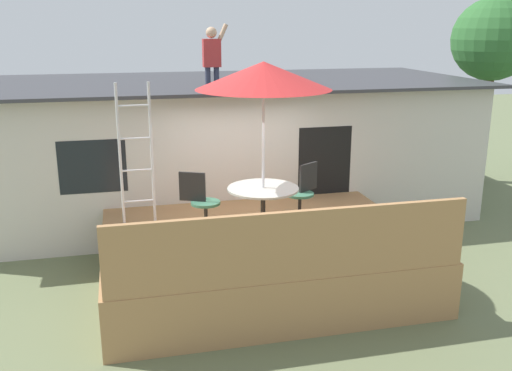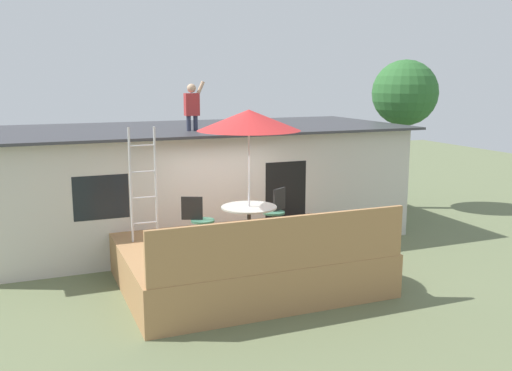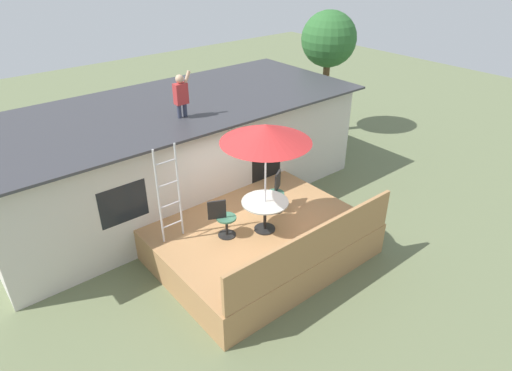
{
  "view_description": "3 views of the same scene",
  "coord_description": "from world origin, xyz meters",
  "px_view_note": "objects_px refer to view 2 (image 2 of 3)",
  "views": [
    {
      "loc": [
        -1.94,
        -7.96,
        3.85
      ],
      "look_at": [
        0.08,
        0.49,
        1.37
      ],
      "focal_mm": 40.14,
      "sensor_mm": 36.0,
      "label": 1
    },
    {
      "loc": [
        -3.82,
        -9.97,
        3.9
      ],
      "look_at": [
        0.43,
        0.44,
        1.79
      ],
      "focal_mm": 40.34,
      "sensor_mm": 36.0,
      "label": 2
    },
    {
      "loc": [
        -5.39,
        -6.52,
        6.61
      ],
      "look_at": [
        0.52,
        0.68,
        1.36
      ],
      "focal_mm": 31.14,
      "sensor_mm": 36.0,
      "label": 3
    }
  ],
  "objects_px": {
    "patio_chair_left": "(199,221)",
    "patio_table": "(249,215)",
    "step_ladder": "(143,185)",
    "patio_chair_right": "(276,212)",
    "person_figure": "(192,104)",
    "backyard_tree": "(405,94)",
    "patio_umbrella": "(249,120)"
  },
  "relations": [
    {
      "from": "patio_chair_left",
      "to": "patio_umbrella",
      "type": "bearing_deg",
      "value": 0.0
    },
    {
      "from": "patio_table",
      "to": "patio_umbrella",
      "type": "bearing_deg",
      "value": -104.04
    },
    {
      "from": "backyard_tree",
      "to": "patio_umbrella",
      "type": "bearing_deg",
      "value": -146.25
    },
    {
      "from": "step_ladder",
      "to": "patio_chair_right",
      "type": "xyz_separation_m",
      "value": [
        2.53,
        -0.54,
        -0.64
      ]
    },
    {
      "from": "step_ladder",
      "to": "patio_chair_left",
      "type": "relative_size",
      "value": 2.39
    },
    {
      "from": "patio_umbrella",
      "to": "patio_chair_left",
      "type": "relative_size",
      "value": 2.76
    },
    {
      "from": "step_ladder",
      "to": "backyard_tree",
      "type": "distance_m",
      "value": 9.28
    },
    {
      "from": "patio_table",
      "to": "patio_chair_right",
      "type": "distance_m",
      "value": 0.93
    },
    {
      "from": "patio_chair_left",
      "to": "backyard_tree",
      "type": "relative_size",
      "value": 0.21
    },
    {
      "from": "patio_chair_right",
      "to": "backyard_tree",
      "type": "xyz_separation_m",
      "value": [
        5.95,
        3.99,
        2.17
      ]
    },
    {
      "from": "patio_table",
      "to": "patio_chair_left",
      "type": "xyz_separation_m",
      "value": [
        -0.86,
        0.39,
        -0.13
      ]
    },
    {
      "from": "patio_umbrella",
      "to": "step_ladder",
      "type": "distance_m",
      "value": 2.39
    },
    {
      "from": "patio_umbrella",
      "to": "step_ladder",
      "type": "bearing_deg",
      "value": 149.22
    },
    {
      "from": "patio_umbrella",
      "to": "backyard_tree",
      "type": "distance_m",
      "value": 8.1
    },
    {
      "from": "patio_table",
      "to": "patio_umbrella",
      "type": "xyz_separation_m",
      "value": [
        -0.0,
        -0.0,
        1.76
      ]
    },
    {
      "from": "step_ladder",
      "to": "patio_chair_right",
      "type": "height_order",
      "value": "step_ladder"
    },
    {
      "from": "step_ladder",
      "to": "patio_chair_right",
      "type": "relative_size",
      "value": 2.39
    },
    {
      "from": "patio_chair_left",
      "to": "patio_table",
      "type": "bearing_deg",
      "value": 0.0
    },
    {
      "from": "patio_chair_left",
      "to": "backyard_tree",
      "type": "xyz_separation_m",
      "value": [
        7.59,
        4.1,
        2.17
      ]
    },
    {
      "from": "patio_chair_left",
      "to": "person_figure",
      "type": "bearing_deg",
      "value": 100.53
    },
    {
      "from": "backyard_tree",
      "to": "step_ladder",
      "type": "bearing_deg",
      "value": -157.85
    },
    {
      "from": "person_figure",
      "to": "patio_chair_right",
      "type": "relative_size",
      "value": 1.21
    },
    {
      "from": "patio_chair_left",
      "to": "patio_chair_right",
      "type": "height_order",
      "value": "same"
    },
    {
      "from": "patio_umbrella",
      "to": "patio_chair_right",
      "type": "height_order",
      "value": "patio_umbrella"
    },
    {
      "from": "person_figure",
      "to": "patio_chair_right",
      "type": "height_order",
      "value": "person_figure"
    },
    {
      "from": "patio_table",
      "to": "backyard_tree",
      "type": "height_order",
      "value": "backyard_tree"
    },
    {
      "from": "step_ladder",
      "to": "patio_chair_left",
      "type": "distance_m",
      "value": 1.28
    },
    {
      "from": "step_ladder",
      "to": "person_figure",
      "type": "height_order",
      "value": "person_figure"
    },
    {
      "from": "person_figure",
      "to": "backyard_tree",
      "type": "distance_m",
      "value": 7.17
    },
    {
      "from": "patio_umbrella",
      "to": "person_figure",
      "type": "xyz_separation_m",
      "value": [
        -0.24,
        2.84,
        0.19
      ]
    },
    {
      "from": "patio_table",
      "to": "person_figure",
      "type": "height_order",
      "value": "person_figure"
    },
    {
      "from": "patio_table",
      "to": "patio_chair_left",
      "type": "distance_m",
      "value": 0.95
    }
  ]
}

